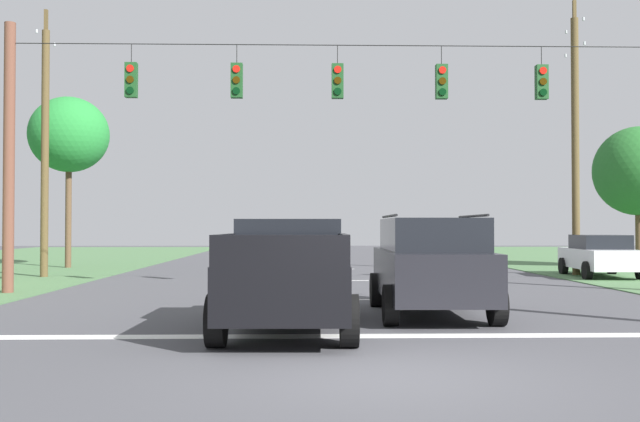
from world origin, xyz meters
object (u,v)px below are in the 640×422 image
object	(u,v)px
utility_pole_mid_right	(575,138)
utility_pole_near_left	(45,148)
overhead_signal_span	(341,140)
tree_roadside_right	(69,135)
tree_roadside_far_right	(638,171)
distant_car_crossing_white	(600,255)
suv_black	(430,263)
pickup_truck	(288,275)

from	to	relation	value
utility_pole_mid_right	utility_pole_near_left	bearing A→B (deg)	-178.39
overhead_signal_span	tree_roadside_right	world-z (taller)	tree_roadside_right
utility_pole_mid_right	tree_roadside_far_right	world-z (taller)	utility_pole_mid_right
distant_car_crossing_white	tree_roadside_far_right	distance (m)	7.79
suv_black	distant_car_crossing_white	bearing A→B (deg)	53.68
distant_car_crossing_white	utility_pole_near_left	distance (m)	20.23
distant_car_crossing_white	utility_pole_near_left	bearing A→B (deg)	178.97
suv_black	utility_pole_mid_right	size ratio (longest dim) A/B	0.47
distant_car_crossing_white	tree_roadside_right	size ratio (longest dim) A/B	0.59
overhead_signal_span	tree_roadside_far_right	xyz separation A→B (m)	(13.69, 11.54, 0.05)
tree_roadside_far_right	utility_pole_near_left	bearing A→B (deg)	-167.50
suv_black	tree_roadside_right	xyz separation A→B (m)	(-12.84, 17.18, 4.76)
utility_pole_mid_right	suv_black	bearing A→B (deg)	-122.45
distant_car_crossing_white	tree_roadside_far_right	xyz separation A→B (m)	(4.08, 5.66, 3.46)
suv_black	distant_car_crossing_white	xyz separation A→B (m)	(8.05, 10.95, -0.27)
pickup_truck	utility_pole_near_left	size ratio (longest dim) A/B	0.57
pickup_truck	distant_car_crossing_white	size ratio (longest dim) A/B	1.23
pickup_truck	tree_roadside_right	bearing A→B (deg)	117.52
utility_pole_mid_right	utility_pole_near_left	distance (m)	19.36
suv_black	distant_car_crossing_white	distance (m)	13.59
tree_roadside_right	overhead_signal_span	bearing A→B (deg)	-47.01
overhead_signal_span	utility_pole_near_left	distance (m)	12.01
pickup_truck	suv_black	bearing A→B (deg)	34.16
overhead_signal_span	utility_pole_mid_right	size ratio (longest dim) A/B	1.79
overhead_signal_span	utility_pole_near_left	xyz separation A→B (m)	(-10.26, 6.23, 0.44)
tree_roadside_right	utility_pole_near_left	bearing A→B (deg)	-80.11
suv_black	overhead_signal_span	bearing A→B (deg)	107.04
pickup_truck	tree_roadside_far_right	size ratio (longest dim) A/B	0.88
distant_car_crossing_white	tree_roadside_right	xyz separation A→B (m)	(-20.88, 6.23, 5.03)
overhead_signal_span	utility_pole_mid_right	bearing A→B (deg)	36.70
utility_pole_near_left	tree_roadside_right	xyz separation A→B (m)	(-1.02, 5.87, 1.19)
utility_pole_mid_right	tree_roadside_right	world-z (taller)	utility_pole_mid_right
distant_car_crossing_white	tree_roadside_right	distance (m)	22.37
overhead_signal_span	utility_pole_near_left	bearing A→B (deg)	148.73
pickup_truck	utility_pole_near_left	world-z (taller)	utility_pole_near_left
utility_pole_mid_right	tree_roadside_right	size ratio (longest dim) A/B	1.37
pickup_truck	suv_black	size ratio (longest dim) A/B	1.13
utility_pole_mid_right	utility_pole_near_left	xyz separation A→B (m)	(-19.34, -0.54, -0.49)
overhead_signal_span	tree_roadside_right	distance (m)	16.62
pickup_truck	distant_car_crossing_white	world-z (taller)	pickup_truck
suv_black	tree_roadside_right	world-z (taller)	tree_roadside_right
overhead_signal_span	tree_roadside_right	xyz separation A→B (m)	(-11.28, 12.10, 1.63)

